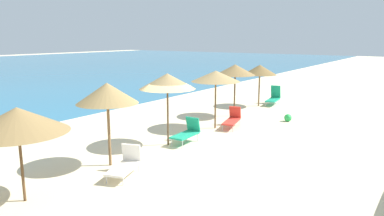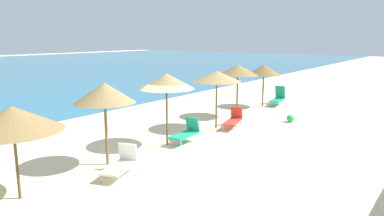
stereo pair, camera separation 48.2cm
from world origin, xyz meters
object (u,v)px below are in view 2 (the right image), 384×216
object	(u,v)px
beach_umbrella_1	(12,119)
beach_umbrella_4	(217,76)
lounge_chair_0	(186,132)
lounge_chair_3	(278,98)
lounge_chair_1	(233,119)
lounge_chair_2	(121,163)
beach_umbrella_5	(238,70)
beach_umbrella_3	(166,81)
beach_ball	(290,118)
beach_umbrella_6	(264,70)
beach_umbrella_2	(104,93)

from	to	relation	value
beach_umbrella_1	beach_umbrella_4	world-z (taller)	beach_umbrella_4
beach_umbrella_1	lounge_chair_0	bearing A→B (deg)	-3.96
lounge_chair_3	lounge_chair_1	bearing A→B (deg)	87.09
lounge_chair_2	beach_umbrella_5	bearing A→B (deg)	-102.03
beach_umbrella_1	lounge_chair_2	distance (m)	3.49
beach_umbrella_3	beach_umbrella_4	xyz separation A→B (m)	(3.41, -0.17, -0.09)
beach_umbrella_4	beach_ball	world-z (taller)	beach_umbrella_4
beach_umbrella_6	lounge_chair_1	xyz separation A→B (m)	(-5.79, -1.23, -1.89)
lounge_chair_1	beach_ball	world-z (taller)	lounge_chair_1
lounge_chair_0	beach_ball	xyz separation A→B (m)	(6.09, -2.07, -0.26)
beach_umbrella_2	lounge_chair_1	bearing A→B (deg)	-7.41
beach_umbrella_1	beach_umbrella_3	distance (m)	6.17
beach_umbrella_1	beach_umbrella_5	distance (m)	12.50
beach_umbrella_5	beach_ball	bearing A→B (deg)	-82.15
lounge_chair_3	lounge_chair_0	bearing A→B (deg)	83.74
beach_umbrella_1	beach_umbrella_6	size ratio (longest dim) A/B	0.99
beach_umbrella_3	beach_umbrella_5	bearing A→B (deg)	3.29
beach_umbrella_1	beach_umbrella_2	distance (m)	3.20
beach_umbrella_5	lounge_chair_0	bearing A→B (deg)	-171.54
lounge_chair_1	lounge_chair_2	xyz separation A→B (m)	(-7.37, -0.19, -0.03)
beach_umbrella_6	beach_ball	bearing A→B (deg)	-135.55
lounge_chair_1	lounge_chair_2	world-z (taller)	lounge_chair_1
beach_umbrella_2	lounge_chair_2	world-z (taller)	beach_umbrella_2
beach_umbrella_5	beach_ball	size ratio (longest dim) A/B	7.43
beach_umbrella_4	lounge_chair_1	xyz separation A→B (m)	(0.62, -0.59, -2.09)
beach_umbrella_2	beach_ball	bearing A→B (deg)	-15.56
beach_ball	lounge_chair_0	bearing A→B (deg)	161.24
lounge_chair_0	lounge_chair_2	distance (m)	4.02
beach_umbrella_2	lounge_chair_2	xyz separation A→B (m)	(-0.37, -1.10, -2.10)
lounge_chair_0	lounge_chair_1	world-z (taller)	lounge_chair_0
beach_umbrella_5	beach_umbrella_6	xyz separation A→B (m)	(3.49, 0.11, -0.26)
beach_umbrella_3	beach_umbrella_4	world-z (taller)	beach_umbrella_3
beach_umbrella_4	beach_umbrella_6	world-z (taller)	beach_umbrella_4
beach_umbrella_2	beach_umbrella_3	size ratio (longest dim) A/B	0.98
beach_ball	beach_umbrella_5	bearing A→B (deg)	97.85
beach_umbrella_3	beach_umbrella_5	distance (m)	6.35
beach_umbrella_2	lounge_chair_0	distance (m)	4.20
beach_umbrella_4	beach_umbrella_5	bearing A→B (deg)	10.27
lounge_chair_1	lounge_chair_0	bearing A→B (deg)	71.29
beach_umbrella_5	lounge_chair_0	world-z (taller)	beach_umbrella_5
beach_ball	beach_umbrella_6	bearing A→B (deg)	44.45
beach_umbrella_4	lounge_chair_0	xyz separation A→B (m)	(-2.76, -0.32, -2.04)
beach_umbrella_5	beach_umbrella_1	bearing A→B (deg)	-178.28
lounge_chair_0	lounge_chair_3	distance (m)	10.21
beach_umbrella_4	beach_umbrella_6	size ratio (longest dim) A/B	1.06
beach_umbrella_2	lounge_chair_1	xyz separation A→B (m)	(7.00, -0.91, -2.08)
beach_umbrella_4	lounge_chair_3	world-z (taller)	beach_umbrella_4
beach_umbrella_5	beach_ball	world-z (taller)	beach_umbrella_5
beach_umbrella_5	lounge_chair_3	xyz separation A→B (m)	(4.52, -0.46, -2.09)
beach_umbrella_6	beach_ball	world-z (taller)	beach_umbrella_6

